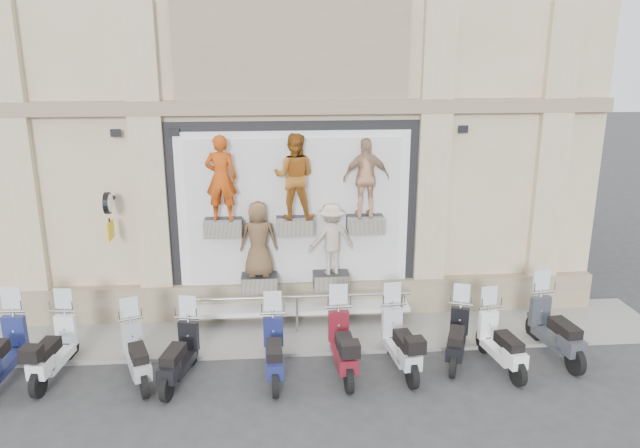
# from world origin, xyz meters

# --- Properties ---
(ground) EXTENTS (90.00, 90.00, 0.00)m
(ground) POSITION_xyz_m (0.00, 0.00, 0.00)
(ground) COLOR #303033
(ground) RESTS_ON ground
(sidewalk) EXTENTS (16.00, 2.20, 0.08)m
(sidewalk) POSITION_xyz_m (0.00, 2.10, 0.04)
(sidewalk) COLOR gray
(sidewalk) RESTS_ON ground
(building) EXTENTS (14.00, 8.60, 12.00)m
(building) POSITION_xyz_m (0.00, 7.00, 6.00)
(building) COLOR beige
(building) RESTS_ON ground
(shop_vitrine) EXTENTS (5.60, 0.87, 4.30)m
(shop_vitrine) POSITION_xyz_m (0.05, 2.74, 2.46)
(shop_vitrine) COLOR black
(shop_vitrine) RESTS_ON ground
(guard_rail) EXTENTS (5.06, 0.10, 0.93)m
(guard_rail) POSITION_xyz_m (0.00, 2.00, 0.47)
(guard_rail) COLOR #9EA0A5
(guard_rail) RESTS_ON ground
(clock_sign_bracket) EXTENTS (0.10, 0.80, 1.02)m
(clock_sign_bracket) POSITION_xyz_m (-3.90, 2.47, 2.80)
(clock_sign_bracket) COLOR black
(clock_sign_bracket) RESTS_ON ground
(scooter_b) EXTENTS (0.79, 1.97, 1.56)m
(scooter_b) POSITION_xyz_m (-4.68, 0.60, 0.78)
(scooter_b) COLOR silver
(scooter_b) RESTS_ON ground
(scooter_c) EXTENTS (1.10, 1.87, 1.46)m
(scooter_c) POSITION_xyz_m (-3.08, 0.34, 0.73)
(scooter_c) COLOR #8E929A
(scooter_c) RESTS_ON ground
(scooter_d) EXTENTS (0.92, 1.90, 1.49)m
(scooter_d) POSITION_xyz_m (-2.29, 0.24, 0.74)
(scooter_d) COLOR black
(scooter_d) RESTS_ON ground
(scooter_e) EXTENTS (0.57, 1.87, 1.52)m
(scooter_e) POSITION_xyz_m (-0.51, 0.25, 0.76)
(scooter_e) COLOR #151B4C
(scooter_e) RESTS_ON ground
(scooter_f) EXTENTS (0.64, 1.97, 1.58)m
(scooter_f) POSITION_xyz_m (0.81, 0.32, 0.79)
(scooter_f) COLOR #5D1019
(scooter_f) RESTS_ON ground
(scooter_g) EXTENTS (0.78, 1.98, 1.57)m
(scooter_g) POSITION_xyz_m (1.94, 0.36, 0.78)
(scooter_g) COLOR #B3B6BA
(scooter_g) RESTS_ON ground
(scooter_h) EXTENTS (1.13, 1.84, 1.44)m
(scooter_h) POSITION_xyz_m (3.13, 0.58, 0.72)
(scooter_h) COLOR black
(scooter_h) RESTS_ON ground
(scooter_i) EXTENTS (0.81, 1.89, 1.49)m
(scooter_i) POSITION_xyz_m (3.90, 0.24, 0.74)
(scooter_i) COLOR white
(scooter_i) RESTS_ON ground
(scooter_j) EXTENTS (0.85, 2.07, 1.64)m
(scooter_j) POSITION_xyz_m (5.16, 0.61, 0.82)
(scooter_j) COLOR #2F3239
(scooter_j) RESTS_ON ground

